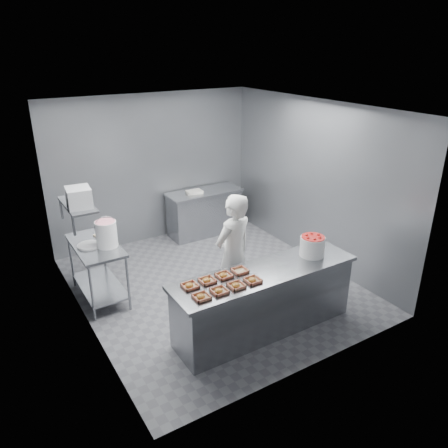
% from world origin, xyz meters
% --- Properties ---
extents(floor, '(4.50, 4.50, 0.00)m').
position_xyz_m(floor, '(0.00, 0.00, 0.00)').
color(floor, '#4C4C51').
rests_on(floor, ground).
extents(ceiling, '(4.50, 4.50, 0.00)m').
position_xyz_m(ceiling, '(0.00, 0.00, 2.80)').
color(ceiling, white).
rests_on(ceiling, wall_back).
extents(wall_back, '(4.00, 0.04, 2.80)m').
position_xyz_m(wall_back, '(0.00, 2.25, 1.40)').
color(wall_back, slate).
rests_on(wall_back, ground).
extents(wall_left, '(0.04, 4.50, 2.80)m').
position_xyz_m(wall_left, '(-2.00, 0.00, 1.40)').
color(wall_left, slate).
rests_on(wall_left, ground).
extents(wall_right, '(0.04, 4.50, 2.80)m').
position_xyz_m(wall_right, '(2.00, 0.00, 1.40)').
color(wall_right, slate).
rests_on(wall_right, ground).
extents(service_counter, '(2.60, 0.70, 0.90)m').
position_xyz_m(service_counter, '(0.00, -1.35, 0.45)').
color(service_counter, slate).
rests_on(service_counter, ground).
extents(prep_table, '(0.60, 1.20, 0.90)m').
position_xyz_m(prep_table, '(-1.65, 0.60, 0.59)').
color(prep_table, slate).
rests_on(prep_table, ground).
extents(back_counter, '(1.50, 0.60, 0.90)m').
position_xyz_m(back_counter, '(0.90, 1.90, 0.45)').
color(back_counter, slate).
rests_on(back_counter, ground).
extents(wall_shelf, '(0.35, 0.90, 0.03)m').
position_xyz_m(wall_shelf, '(-1.82, 0.60, 1.55)').
color(wall_shelf, slate).
rests_on(wall_shelf, wall_left).
extents(tray_0, '(0.19, 0.18, 0.06)m').
position_xyz_m(tray_0, '(-1.03, -1.49, 0.92)').
color(tray_0, tan).
rests_on(tray_0, service_counter).
extents(tray_1, '(0.19, 0.18, 0.06)m').
position_xyz_m(tray_1, '(-0.79, -1.49, 0.92)').
color(tray_1, tan).
rests_on(tray_1, service_counter).
extents(tray_2, '(0.19, 0.18, 0.06)m').
position_xyz_m(tray_2, '(-0.55, -1.49, 0.92)').
color(tray_2, tan).
rests_on(tray_2, service_counter).
extents(tray_3, '(0.19, 0.18, 0.06)m').
position_xyz_m(tray_3, '(-0.31, -1.49, 0.92)').
color(tray_3, tan).
rests_on(tray_3, service_counter).
extents(tray_4, '(0.19, 0.18, 0.06)m').
position_xyz_m(tray_4, '(-1.03, -1.21, 0.92)').
color(tray_4, tan).
rests_on(tray_4, service_counter).
extents(tray_5, '(0.19, 0.18, 0.06)m').
position_xyz_m(tray_5, '(-0.79, -1.21, 0.92)').
color(tray_5, tan).
rests_on(tray_5, service_counter).
extents(tray_6, '(0.19, 0.18, 0.06)m').
position_xyz_m(tray_6, '(-0.55, -1.21, 0.92)').
color(tray_6, tan).
rests_on(tray_6, service_counter).
extents(tray_7, '(0.19, 0.18, 0.04)m').
position_xyz_m(tray_7, '(-0.31, -1.21, 0.92)').
color(tray_7, tan).
rests_on(tray_7, service_counter).
extents(worker, '(0.74, 0.58, 1.79)m').
position_xyz_m(worker, '(-0.12, -0.75, 0.89)').
color(worker, silver).
rests_on(worker, ground).
extents(strawberry_tub, '(0.34, 0.34, 0.28)m').
position_xyz_m(strawberry_tub, '(0.80, -1.33, 1.05)').
color(strawberry_tub, white).
rests_on(strawberry_tub, service_counter).
extents(glaze_bucket, '(0.32, 0.30, 0.47)m').
position_xyz_m(glaze_bucket, '(-1.51, 0.44, 1.10)').
color(glaze_bucket, white).
rests_on(glaze_bucket, prep_table).
extents(bucket_lid, '(0.38, 0.38, 0.03)m').
position_xyz_m(bucket_lid, '(-1.74, 0.58, 0.91)').
color(bucket_lid, white).
rests_on(bucket_lid, prep_table).
extents(rag, '(0.16, 0.14, 0.02)m').
position_xyz_m(rag, '(-1.51, 0.87, 0.91)').
color(rag, '#CCB28C').
rests_on(rag, prep_table).
extents(appliance, '(0.35, 0.39, 0.27)m').
position_xyz_m(appliance, '(-1.82, 0.46, 1.70)').
color(appliance, gray).
rests_on(appliance, wall_shelf).
extents(paper_stack, '(0.33, 0.27, 0.05)m').
position_xyz_m(paper_stack, '(0.68, 1.90, 0.92)').
color(paper_stack, silver).
rests_on(paper_stack, back_counter).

